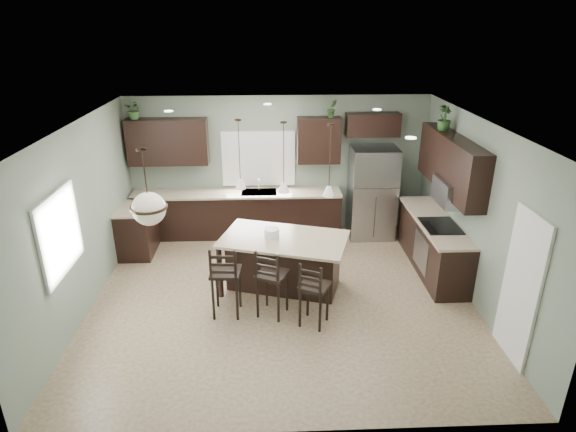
# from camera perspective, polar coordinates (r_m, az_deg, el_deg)

# --- Properties ---
(ground) EXTENTS (6.00, 6.00, 0.00)m
(ground) POSITION_cam_1_polar(r_m,az_deg,el_deg) (7.91, -0.61, -9.53)
(ground) COLOR #9E8466
(ground) RESTS_ON ground
(pantry_door) EXTENTS (0.04, 0.82, 2.04)m
(pantry_door) POSITION_cam_1_polar(r_m,az_deg,el_deg) (6.83, 25.87, -7.68)
(pantry_door) COLOR white
(pantry_door) RESTS_ON ground
(window_back) EXTENTS (1.35, 0.02, 1.00)m
(window_back) POSITION_cam_1_polar(r_m,az_deg,el_deg) (9.80, -3.52, 6.82)
(window_back) COLOR white
(window_back) RESTS_ON room_shell
(window_left) EXTENTS (0.02, 1.10, 1.00)m
(window_left) POSITION_cam_1_polar(r_m,az_deg,el_deg) (7.04, -25.52, -1.89)
(window_left) COLOR white
(window_left) RESTS_ON room_shell
(left_return_cabs) EXTENTS (0.60, 0.90, 0.90)m
(left_return_cabs) POSITION_cam_1_polar(r_m,az_deg,el_deg) (9.53, -17.42, -1.72)
(left_return_cabs) COLOR black
(left_return_cabs) RESTS_ON ground
(left_return_countertop) EXTENTS (0.66, 0.96, 0.04)m
(left_return_countertop) POSITION_cam_1_polar(r_m,az_deg,el_deg) (9.35, -17.64, 0.91)
(left_return_countertop) COLOR #C3B293
(left_return_countertop) RESTS_ON left_return_cabs
(back_lower_cabs) EXTENTS (4.20, 0.60, 0.90)m
(back_lower_cabs) POSITION_cam_1_polar(r_m,az_deg,el_deg) (9.91, -6.00, 0.18)
(back_lower_cabs) COLOR black
(back_lower_cabs) RESTS_ON ground
(back_countertop) EXTENTS (4.20, 0.66, 0.04)m
(back_countertop) POSITION_cam_1_polar(r_m,az_deg,el_deg) (9.72, -6.12, 2.70)
(back_countertop) COLOR #C3B293
(back_countertop) RESTS_ON back_lower_cabs
(sink_inset) EXTENTS (0.70, 0.45, 0.01)m
(sink_inset) POSITION_cam_1_polar(r_m,az_deg,el_deg) (9.70, -3.46, 2.83)
(sink_inset) COLOR gray
(sink_inset) RESTS_ON back_countertop
(faucet) EXTENTS (0.02, 0.02, 0.28)m
(faucet) POSITION_cam_1_polar(r_m,az_deg,el_deg) (9.62, -3.49, 3.58)
(faucet) COLOR silver
(faucet) RESTS_ON back_countertop
(back_upper_left) EXTENTS (1.55, 0.34, 0.90)m
(back_upper_left) POSITION_cam_1_polar(r_m,az_deg,el_deg) (9.74, -14.05, 8.53)
(back_upper_left) COLOR black
(back_upper_left) RESTS_ON room_shell
(back_upper_right) EXTENTS (0.85, 0.34, 0.90)m
(back_upper_right) POSITION_cam_1_polar(r_m,az_deg,el_deg) (9.60, 3.67, 8.95)
(back_upper_right) COLOR black
(back_upper_right) RESTS_ON room_shell
(fridge_header) EXTENTS (1.05, 0.34, 0.45)m
(fridge_header) POSITION_cam_1_polar(r_m,az_deg,el_deg) (9.70, 10.01, 10.62)
(fridge_header) COLOR black
(fridge_header) RESTS_ON room_shell
(right_lower_cabs) EXTENTS (0.60, 2.35, 0.90)m
(right_lower_cabs) POSITION_cam_1_polar(r_m,az_deg,el_deg) (8.93, 16.80, -3.30)
(right_lower_cabs) COLOR black
(right_lower_cabs) RESTS_ON ground
(right_countertop) EXTENTS (0.66, 2.35, 0.04)m
(right_countertop) POSITION_cam_1_polar(r_m,az_deg,el_deg) (8.74, 17.02, -0.53)
(right_countertop) COLOR #C3B293
(right_countertop) RESTS_ON right_lower_cabs
(cooktop) EXTENTS (0.58, 0.75, 0.02)m
(cooktop) POSITION_cam_1_polar(r_m,az_deg,el_deg) (8.49, 17.61, -1.10)
(cooktop) COLOR black
(cooktop) RESTS_ON right_countertop
(wall_oven_front) EXTENTS (0.01, 0.72, 0.60)m
(wall_oven_front) POSITION_cam_1_polar(r_m,az_deg,el_deg) (8.60, 15.44, -4.17)
(wall_oven_front) COLOR gray
(wall_oven_front) RESTS_ON right_lower_cabs
(right_upper_cabs) EXTENTS (0.34, 2.35, 0.90)m
(right_upper_cabs) POSITION_cam_1_polar(r_m,az_deg,el_deg) (8.46, 18.77, 5.92)
(right_upper_cabs) COLOR black
(right_upper_cabs) RESTS_ON room_shell
(microwave) EXTENTS (0.40, 0.75, 0.40)m
(microwave) POSITION_cam_1_polar(r_m,az_deg,el_deg) (8.32, 18.74, 2.74)
(microwave) COLOR gray
(microwave) RESTS_ON right_upper_cabs
(refrigerator) EXTENTS (0.90, 0.74, 1.85)m
(refrigerator) POSITION_cam_1_polar(r_m,az_deg,el_deg) (9.82, 9.94, 2.73)
(refrigerator) COLOR gray
(refrigerator) RESTS_ON ground
(kitchen_island) EXTENTS (2.23, 1.65, 0.92)m
(kitchen_island) POSITION_cam_1_polar(r_m,az_deg,el_deg) (7.91, -0.48, -5.64)
(kitchen_island) COLOR black
(kitchen_island) RESTS_ON ground
(serving_dish) EXTENTS (0.24, 0.24, 0.14)m
(serving_dish) POSITION_cam_1_polar(r_m,az_deg,el_deg) (7.72, -1.93, -1.98)
(serving_dish) COLOR white
(serving_dish) RESTS_ON kitchen_island
(bar_stool_left) EXTENTS (0.46, 0.46, 1.17)m
(bar_stool_left) POSITION_cam_1_polar(r_m,az_deg,el_deg) (7.27, -7.36, -7.49)
(bar_stool_left) COLOR black
(bar_stool_left) RESTS_ON ground
(bar_stool_center) EXTENTS (0.55, 0.55, 1.13)m
(bar_stool_center) POSITION_cam_1_polar(r_m,az_deg,el_deg) (7.21, -1.88, -7.77)
(bar_stool_center) COLOR black
(bar_stool_center) RESTS_ON ground
(bar_stool_right) EXTENTS (0.52, 0.52, 1.05)m
(bar_stool_right) POSITION_cam_1_polar(r_m,az_deg,el_deg) (7.02, 3.11, -9.07)
(bar_stool_right) COLOR black
(bar_stool_right) RESTS_ON ground
(pendant_left) EXTENTS (0.17, 0.17, 1.10)m
(pendant_left) POSITION_cam_1_polar(r_m,az_deg,el_deg) (7.44, -5.79, 7.25)
(pendant_left) COLOR white
(pendant_left) RESTS_ON room_shell
(pendant_center) EXTENTS (0.17, 0.17, 1.10)m
(pendant_center) POSITION_cam_1_polar(r_m,az_deg,el_deg) (7.24, -0.53, 6.93)
(pendant_center) COLOR white
(pendant_center) RESTS_ON room_shell
(pendant_right) EXTENTS (0.17, 0.17, 1.10)m
(pendant_right) POSITION_cam_1_polar(r_m,az_deg,el_deg) (7.10, 4.98, 6.53)
(pendant_right) COLOR white
(pendant_right) RESTS_ON room_shell
(chandelier) EXTENTS (0.45, 0.45, 0.96)m
(chandelier) POSITION_cam_1_polar(r_m,az_deg,el_deg) (5.97, -16.44, 3.26)
(chandelier) COLOR #FBEDCD
(chandelier) RESTS_ON room_shell
(plant_back_left) EXTENTS (0.39, 0.37, 0.36)m
(plant_back_left) POSITION_cam_1_polar(r_m,az_deg,el_deg) (9.72, -17.76, 11.91)
(plant_back_left) COLOR #305927
(plant_back_left) RESTS_ON back_upper_left
(plant_back_right) EXTENTS (0.23, 0.20, 0.35)m
(plant_back_right) POSITION_cam_1_polar(r_m,az_deg,el_deg) (9.47, 5.25, 12.58)
(plant_back_right) COLOR #2C4D21
(plant_back_right) RESTS_ON back_upper_right
(plant_right_wall) EXTENTS (0.31, 0.31, 0.42)m
(plant_right_wall) POSITION_cam_1_polar(r_m,az_deg,el_deg) (8.74, 18.04, 10.98)
(plant_right_wall) COLOR #2D5826
(plant_right_wall) RESTS_ON right_upper_cabs
(room_shell) EXTENTS (6.00, 6.00, 6.00)m
(room_shell) POSITION_cam_1_polar(r_m,az_deg,el_deg) (7.15, -0.67, 2.08)
(room_shell) COLOR slate
(room_shell) RESTS_ON ground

